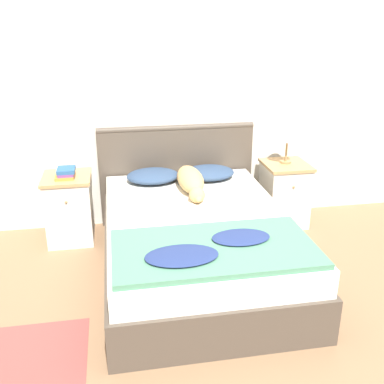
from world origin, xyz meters
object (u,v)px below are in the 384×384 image
Objects in this scene: nightstand_right at (284,193)px; table_lamp at (288,135)px; nightstand_left at (70,208)px; pillow_right at (209,173)px; book_stack at (66,173)px; pillow_left at (153,176)px; bed at (197,244)px; dog at (191,181)px.

table_lamp is (0.00, 0.03, 0.60)m from nightstand_right.
pillow_right is at bearing -0.69° from nightstand_left.
nightstand_right is 2.90× the size of book_stack.
pillow_right is (0.53, 0.00, 0.00)m from pillow_left.
pillow_left is 1.35m from table_lamp.
bed is 0.89m from pillow_right.
table_lamp is (0.78, 0.04, 0.32)m from pillow_right.
nightstand_right is at bearing 0.87° from book_stack.
bed is 1.36m from book_stack.
pillow_left is 0.79m from book_stack.
pillow_left is (0.78, -0.02, 0.27)m from nightstand_left.
nightstand_left is 1.17m from dog.
nightstand_left is at bearing 165.21° from dog.
pillow_right reaches higher than bed.
nightstand_left is 0.36m from book_stack.
table_lamp is at bearing 1.58° from book_stack.
dog is (0.31, -0.27, 0.03)m from pillow_left.
table_lamp is at bearing 17.45° from dog.
table_lamp reaches higher than book_stack.
nightstand_left is at bearing 180.00° from nightstand_right.
dog is 3.62× the size of book_stack.
pillow_right is 1.38× the size of table_lamp.
book_stack is at bearing -178.83° from pillow_left.
pillow_right is 0.62× the size of dog.
nightstand_right is 0.83m from pillow_right.
nightstand_right is 0.60m from table_lamp.
pillow_left is 0.62× the size of dog.
bed is 4.23× the size of pillow_right.
book_stack is (-1.09, 0.26, 0.05)m from dog.
nightstand_left is 1.29× the size of pillow_left.
bed is 0.63m from dog.
table_lamp reaches higher than pillow_right.
pillow_left is at bearing 1.17° from book_stack.
bed is 1.32m from nightstand_right.
bed is 3.28× the size of nightstand_left.
dog is at bearing -162.55° from table_lamp.
nightstand_left and nightstand_right have the same top height.
nightstand_left is at bearing 178.85° from pillow_left.
nightstand_left is at bearing -179.29° from table_lamp.
nightstand_right is 1.34m from pillow_left.
nightstand_left is 1.34m from pillow_right.
table_lamp reaches higher than bed.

